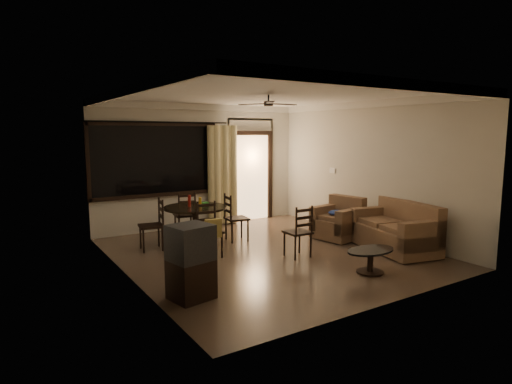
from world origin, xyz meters
TOP-DOWN VIEW (x-y plane):
  - ground at (0.00, 0.00)m, footprint 5.50×5.50m
  - room_shell at (0.59, 1.77)m, footprint 5.50×6.70m
  - dining_table at (-0.86, 1.21)m, footprint 1.21×1.21m
  - dining_chair_west at (-1.69, 1.33)m, footprint 0.48×0.48m
  - dining_chair_east at (-0.04, 1.08)m, footprint 0.48×0.48m
  - dining_chair_south at (-0.99, 0.36)m, footprint 0.48×0.53m
  - dining_chair_north at (-0.75, 1.98)m, footprint 0.48×0.48m
  - tv_cabinet at (-2.05, -1.24)m, footprint 0.59×0.55m
  - sofa at (2.11, -1.12)m, footprint 1.20×1.79m
  - armchair at (1.84, 0.12)m, footprint 0.95×0.95m
  - coffee_table at (0.71, -1.78)m, footprint 0.85×0.51m
  - side_chair at (0.30, -0.49)m, footprint 0.42×0.42m

SIDE VIEW (x-z plane):
  - ground at x=0.00m, z-range 0.00..0.00m
  - coffee_table at x=0.71m, z-range 0.06..0.43m
  - side_chair at x=0.30m, z-range -0.19..0.73m
  - dining_chair_west at x=-1.69m, z-range -0.19..0.76m
  - dining_chair_east at x=-0.04m, z-range -0.19..0.76m
  - dining_chair_north at x=-0.75m, z-range -0.19..0.76m
  - dining_chair_south at x=-0.99m, z-range -0.17..0.78m
  - armchair at x=1.84m, z-range -0.07..0.76m
  - sofa at x=2.11m, z-range -0.09..0.79m
  - tv_cabinet at x=-2.05m, z-range 0.00..0.98m
  - dining_table at x=-0.86m, z-range 0.11..1.08m
  - room_shell at x=0.59m, z-range -0.92..4.58m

